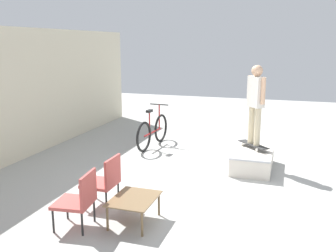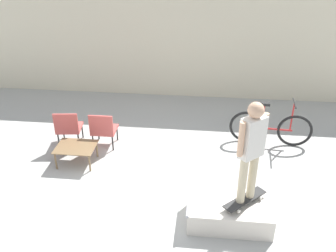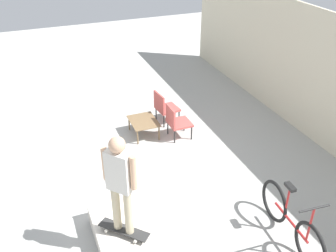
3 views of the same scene
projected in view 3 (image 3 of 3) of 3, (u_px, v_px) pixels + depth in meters
ground_plane at (127, 178)px, 7.79m from camera, size 24.00×24.00×0.00m
house_wall_back at (319, 79)px, 8.47m from camera, size 12.00×0.06×3.00m
skate_ramp_box at (120, 232)px, 6.23m from camera, size 1.39×0.81×0.41m
skateboard_on_ramp at (124, 230)px, 5.91m from camera, size 0.75×0.73×0.07m
person_skater at (120, 179)px, 5.39m from camera, size 0.45×0.41×1.72m
coffee_table at (144, 122)px, 9.07m from camera, size 0.80×0.64×0.39m
patio_chair_left at (164, 106)px, 9.54m from camera, size 0.58×0.58×0.85m
patio_chair_right at (176, 121)px, 8.91m from camera, size 0.52×0.52×0.85m
bicycle at (291, 221)px, 6.17m from camera, size 1.81×0.52×1.06m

